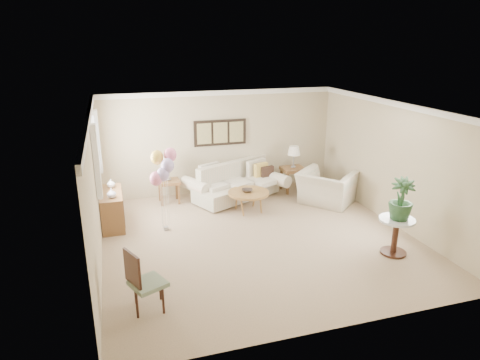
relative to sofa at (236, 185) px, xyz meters
The scene contains 18 objects.
ground_plane 2.36m from the sofa, 95.39° to the right, with size 6.00×6.00×0.00m, color tan.
room_shell 2.60m from the sofa, 98.39° to the right, with size 6.04×6.04×2.60m.
wall_art_triptych 1.38m from the sofa, 108.97° to the left, with size 1.35×0.06×0.65m.
sofa is the anchor object (origin of this frame).
end_table_left 1.66m from the sofa, behind, with size 0.52×0.47×0.57m.
end_table_right 1.58m from the sofa, ahead, with size 0.58×0.53×0.64m.
lamp_left 1.79m from the sofa, behind, with size 0.34×0.34×0.60m.
lamp_right 1.73m from the sofa, ahead, with size 0.32×0.32×0.57m.
coffee_table 0.94m from the sofa, 88.32° to the right, with size 0.94×0.94×0.48m.
decor_bowl 0.94m from the sofa, 90.23° to the right, with size 0.25×0.25×0.06m, color #302621.
armchair 2.21m from the sofa, 26.73° to the right, with size 1.22×1.06×0.79m, color beige.
side_table 4.18m from the sofa, 61.94° to the right, with size 0.65×0.65×0.70m.
potted_plant 4.27m from the sofa, 61.89° to the right, with size 0.43×0.43×0.77m, color #224624.
accent_chair 4.86m from the sofa, 122.43° to the right, with size 0.61×0.61×0.94m.
credenza 3.09m from the sofa, 164.51° to the right, with size 0.46×1.20×0.74m.
vase_white 3.22m from the sofa, 158.58° to the right, with size 0.18×0.18×0.19m, color silver.
vase_sage 3.04m from the sofa, behind, with size 0.18×0.18×0.18m, color silver.
balloon_cluster 2.63m from the sofa, 143.28° to the right, with size 0.58×0.47×1.74m.
Camera 1 is at (-2.62, -7.35, 3.77)m, focal length 32.00 mm.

